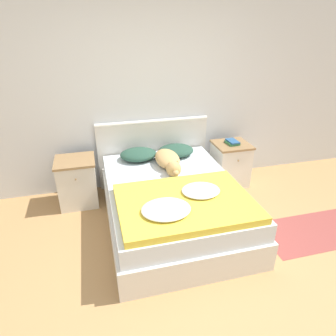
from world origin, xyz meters
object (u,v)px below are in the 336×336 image
object	(u,v)px
dog	(168,160)
nightstand_left	(78,182)
pillow_left	(138,154)
book_stack	(232,142)
bed	(172,204)
nightstand_right	(230,164)
pillow_right	(176,150)

from	to	relation	value
dog	nightstand_left	bearing A→B (deg)	165.94
pillow_left	book_stack	xyz separation A→B (m)	(1.30, -0.04, 0.05)
nightstand_left	pillow_left	world-z (taller)	pillow_left
bed	dog	size ratio (longest dim) A/B	2.61
nightstand_left	nightstand_right	bearing A→B (deg)	0.00
pillow_left	dog	distance (m)	0.45
pillow_left	pillow_right	size ratio (longest dim) A/B	1.00
book_stack	pillow_left	bearing A→B (deg)	178.37
pillow_right	dog	size ratio (longest dim) A/B	0.62
pillow_right	dog	distance (m)	0.37
nightstand_right	pillow_right	distance (m)	0.84
bed	pillow_right	world-z (taller)	pillow_right
nightstand_left	book_stack	size ratio (longest dim) A/B	2.90
pillow_left	pillow_right	xyz separation A→B (m)	(0.51, 0.00, 0.00)
pillow_right	dog	world-z (taller)	dog
nightstand_right	book_stack	bearing A→B (deg)	-102.31
nightstand_right	nightstand_left	bearing A→B (deg)	180.00
pillow_right	book_stack	xyz separation A→B (m)	(0.80, -0.04, 0.05)
pillow_right	book_stack	size ratio (longest dim) A/B	2.24
nightstand_right	dog	bearing A→B (deg)	-164.11
nightstand_left	pillow_right	distance (m)	1.33
nightstand_left	pillow_left	bearing A→B (deg)	2.40
nightstand_right	book_stack	size ratio (longest dim) A/B	2.90
nightstand_right	dog	distance (m)	1.06
pillow_left	dog	size ratio (longest dim) A/B	0.62
nightstand_left	book_stack	xyz separation A→B (m)	(2.10, -0.00, 0.33)
nightstand_left	nightstand_right	distance (m)	2.10
bed	dog	xyz separation A→B (m)	(0.07, 0.43, 0.34)
bed	nightstand_right	bearing A→B (deg)	34.14
pillow_left	book_stack	size ratio (longest dim) A/B	2.24
pillow_right	book_stack	bearing A→B (deg)	-2.66
nightstand_right	book_stack	xyz separation A→B (m)	(-0.00, -0.00, 0.33)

